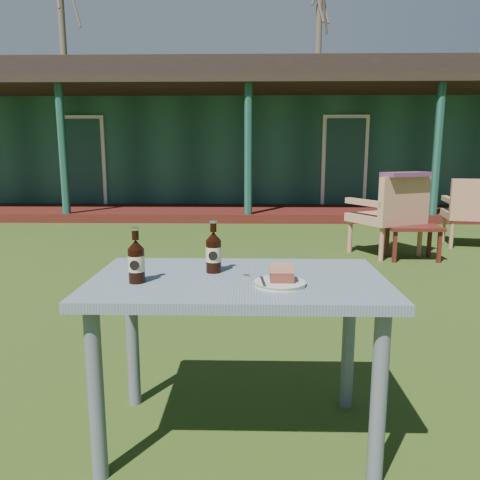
{
  "coord_description": "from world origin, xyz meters",
  "views": [
    {
      "loc": [
        0.05,
        -3.45,
        1.22
      ],
      "look_at": [
        0.0,
        -1.3,
        0.82
      ],
      "focal_mm": 35.0,
      "sensor_mm": 36.0,
      "label": 1
    }
  ],
  "objects_px": {
    "armchair_right": "(474,209)",
    "side_table": "(413,231)",
    "cola_bottle_far": "(136,261)",
    "cafe_table": "(238,301)",
    "plate": "(280,283)",
    "armchair_left": "(391,211)",
    "cola_bottle_near": "(214,252)",
    "cake_slice": "(282,273)"
  },
  "relations": [
    {
      "from": "cafe_table",
      "to": "armchair_left",
      "type": "relative_size",
      "value": 1.25
    },
    {
      "from": "cake_slice",
      "to": "armchair_right",
      "type": "relative_size",
      "value": 0.1
    },
    {
      "from": "armchair_left",
      "to": "armchair_right",
      "type": "distance_m",
      "value": 1.36
    },
    {
      "from": "cake_slice",
      "to": "cola_bottle_near",
      "type": "height_order",
      "value": "cola_bottle_near"
    },
    {
      "from": "cola_bottle_far",
      "to": "plate",
      "type": "bearing_deg",
      "value": -2.24
    },
    {
      "from": "plate",
      "to": "armchair_right",
      "type": "height_order",
      "value": "armchair_right"
    },
    {
      "from": "cola_bottle_near",
      "to": "armchair_right",
      "type": "xyz_separation_m",
      "value": [
        3.08,
        4.22,
        -0.3
      ]
    },
    {
      "from": "armchair_left",
      "to": "armchair_right",
      "type": "bearing_deg",
      "value": 24.47
    },
    {
      "from": "cola_bottle_near",
      "to": "armchair_right",
      "type": "distance_m",
      "value": 5.23
    },
    {
      "from": "plate",
      "to": "cola_bottle_far",
      "type": "relative_size",
      "value": 0.94
    },
    {
      "from": "cafe_table",
      "to": "cola_bottle_far",
      "type": "xyz_separation_m",
      "value": [
        -0.4,
        -0.09,
        0.19
      ]
    },
    {
      "from": "cola_bottle_near",
      "to": "side_table",
      "type": "height_order",
      "value": "cola_bottle_near"
    },
    {
      "from": "cake_slice",
      "to": "plate",
      "type": "bearing_deg",
      "value": -126.78
    },
    {
      "from": "plate",
      "to": "armchair_left",
      "type": "height_order",
      "value": "armchair_left"
    },
    {
      "from": "cafe_table",
      "to": "armchair_left",
      "type": "xyz_separation_m",
      "value": [
        1.73,
        3.73,
        -0.08
      ]
    },
    {
      "from": "armchair_left",
      "to": "side_table",
      "type": "height_order",
      "value": "armchair_left"
    },
    {
      "from": "plate",
      "to": "cake_slice",
      "type": "relative_size",
      "value": 2.22
    },
    {
      "from": "cola_bottle_near",
      "to": "armchair_right",
      "type": "height_order",
      "value": "cola_bottle_near"
    },
    {
      "from": "side_table",
      "to": "plate",
      "type": "bearing_deg",
      "value": -115.98
    },
    {
      "from": "cake_slice",
      "to": "cola_bottle_near",
      "type": "distance_m",
      "value": 0.33
    },
    {
      "from": "cola_bottle_near",
      "to": "armchair_right",
      "type": "relative_size",
      "value": 0.25
    },
    {
      "from": "plate",
      "to": "armchair_right",
      "type": "relative_size",
      "value": 0.23
    },
    {
      "from": "cake_slice",
      "to": "cola_bottle_near",
      "type": "xyz_separation_m",
      "value": [
        -0.28,
        0.18,
        0.04
      ]
    },
    {
      "from": "cake_slice",
      "to": "armchair_left",
      "type": "relative_size",
      "value": 0.1
    },
    {
      "from": "plate",
      "to": "armchair_right",
      "type": "xyz_separation_m",
      "value": [
        2.81,
        4.41,
        -0.22
      ]
    },
    {
      "from": "cola_bottle_far",
      "to": "armchair_left",
      "type": "xyz_separation_m",
      "value": [
        2.12,
        3.82,
        -0.27
      ]
    },
    {
      "from": "side_table",
      "to": "armchair_right",
      "type": "bearing_deg",
      "value": 37.03
    },
    {
      "from": "cola_bottle_far",
      "to": "cafe_table",
      "type": "bearing_deg",
      "value": 12.32
    },
    {
      "from": "cola_bottle_far",
      "to": "side_table",
      "type": "height_order",
      "value": "cola_bottle_far"
    },
    {
      "from": "cafe_table",
      "to": "cola_bottle_far",
      "type": "bearing_deg",
      "value": -167.68
    },
    {
      "from": "cake_slice",
      "to": "armchair_right",
      "type": "xyz_separation_m",
      "value": [
        2.8,
        4.4,
        -0.26
      ]
    },
    {
      "from": "armchair_right",
      "to": "side_table",
      "type": "xyz_separation_m",
      "value": [
        -1.04,
        -0.79,
        -0.17
      ]
    },
    {
      "from": "armchair_right",
      "to": "cola_bottle_far",
      "type": "bearing_deg",
      "value": -127.49
    },
    {
      "from": "plate",
      "to": "cake_slice",
      "type": "distance_m",
      "value": 0.04
    },
    {
      "from": "cafe_table",
      "to": "cola_bottle_far",
      "type": "distance_m",
      "value": 0.45
    },
    {
      "from": "armchair_right",
      "to": "side_table",
      "type": "height_order",
      "value": "armchair_right"
    },
    {
      "from": "plate",
      "to": "armchair_left",
      "type": "distance_m",
      "value": 4.15
    },
    {
      "from": "cola_bottle_far",
      "to": "armchair_left",
      "type": "distance_m",
      "value": 4.38
    },
    {
      "from": "cola_bottle_far",
      "to": "cola_bottle_near",
      "type": "bearing_deg",
      "value": 30.41
    },
    {
      "from": "cafe_table",
      "to": "side_table",
      "type": "relative_size",
      "value": 2.0
    },
    {
      "from": "cafe_table",
      "to": "side_table",
      "type": "height_order",
      "value": "cafe_table"
    },
    {
      "from": "plate",
      "to": "armchair_right",
      "type": "bearing_deg",
      "value": 57.52
    }
  ]
}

